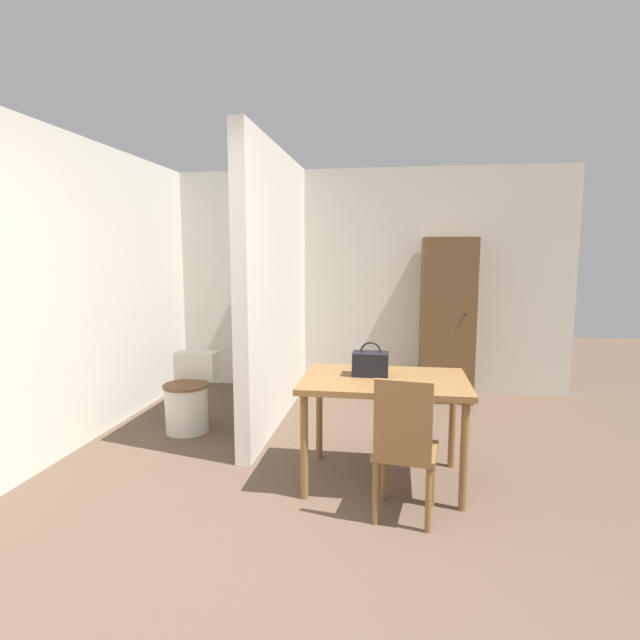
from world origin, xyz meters
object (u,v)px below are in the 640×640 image
Objects in this scene: dining_table at (384,390)px; wooden_chair at (404,445)px; handbag at (370,363)px; toilet at (189,398)px; wooden_cabinet at (447,320)px.

wooden_chair is at bearing -75.28° from dining_table.
toilet is at bearing 156.26° from handbag.
wooden_chair is 0.70m from handbag.
wooden_chair is 2.28m from toilet.
handbag is (1.64, -0.72, 0.53)m from toilet.
wooden_chair is 1.31× the size of toilet.
wooden_chair reaches higher than toilet.
toilet is 2.74× the size of handbag.
wooden_chair is 3.59× the size of handbag.
dining_table is at bearing 112.72° from wooden_chair.
toilet is (-1.74, 0.79, -0.36)m from dining_table.
toilet is at bearing -150.79° from wooden_cabinet.
dining_table is 4.56× the size of handbag.
dining_table is 0.55m from wooden_chair.
handbag reaches higher than toilet.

